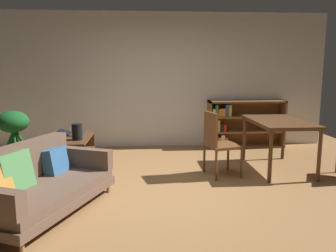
{
  "coord_description": "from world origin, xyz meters",
  "views": [
    {
      "loc": [
        -0.33,
        -4.27,
        1.6
      ],
      "look_at": [
        -0.02,
        0.13,
        0.85
      ],
      "focal_mm": 36.35,
      "sensor_mm": 36.0,
      "label": 1
    }
  ],
  "objects": [
    {
      "name": "fabric_couch",
      "position": [
        -1.56,
        -0.53,
        0.33
      ],
      "size": [
        1.47,
        1.92,
        0.75
      ],
      "color": "olive",
      "rests_on": "ground_plane"
    },
    {
      "name": "potted_floor_plant",
      "position": [
        -2.42,
        1.25,
        0.62
      ],
      "size": [
        0.53,
        0.5,
        0.93
      ],
      "color": "brown",
      "rests_on": "ground_plane"
    },
    {
      "name": "back_wall_panel",
      "position": [
        0.0,
        2.7,
        1.35
      ],
      "size": [
        6.8,
        0.1,
        2.7
      ],
      "primitive_type": "cube",
      "color": "silver",
      "rests_on": "ground_plane"
    },
    {
      "name": "open_laptop",
      "position": [
        -1.52,
        1.39,
        0.52
      ],
      "size": [
        0.43,
        0.29,
        0.09
      ],
      "color": "#333338",
      "rests_on": "media_console"
    },
    {
      "name": "dining_table",
      "position": [
        1.78,
        0.85,
        0.71
      ],
      "size": [
        0.81,
        1.35,
        0.8
      ],
      "color": "#56351E",
      "rests_on": "ground_plane"
    },
    {
      "name": "ground_plane",
      "position": [
        0.0,
        0.0,
        0.0
      ],
      "size": [
        8.16,
        8.16,
        0.0
      ],
      "primitive_type": "plane",
      "color": "#9E7042"
    },
    {
      "name": "media_console",
      "position": [
        -1.41,
        1.19,
        0.24
      ],
      "size": [
        0.39,
        1.09,
        0.5
      ],
      "color": "#56351E",
      "rests_on": "ground_plane"
    },
    {
      "name": "dining_chair_near",
      "position": [
        0.76,
        0.6,
        0.53
      ],
      "size": [
        0.54,
        0.54,
        0.97
      ],
      "color": "brown",
      "rests_on": "ground_plane"
    },
    {
      "name": "bookshelf",
      "position": [
        1.63,
        2.5,
        0.47
      ],
      "size": [
        1.56,
        0.35,
        0.95
      ],
      "color": "brown",
      "rests_on": "ground_plane"
    },
    {
      "name": "desk_speaker",
      "position": [
        -1.36,
        0.98,
        0.63
      ],
      "size": [
        0.16,
        0.16,
        0.25
      ],
      "color": "black",
      "rests_on": "media_console"
    }
  ]
}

